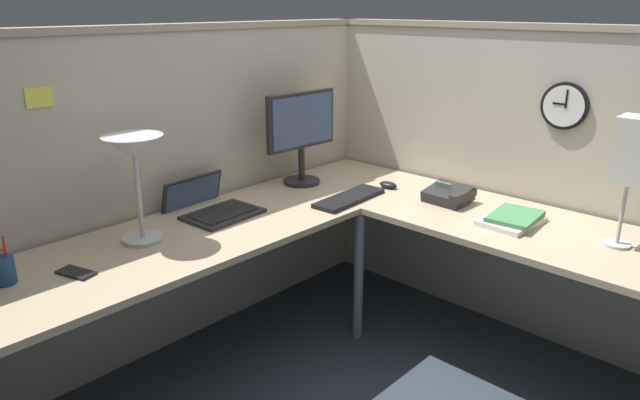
{
  "coord_description": "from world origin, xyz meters",
  "views": [
    {
      "loc": [
        -1.89,
        -1.49,
        1.66
      ],
      "look_at": [
        -0.09,
        0.19,
        0.82
      ],
      "focal_mm": 32.1,
      "sensor_mm": 36.0,
      "label": 1
    }
  ],
  "objects_px": {
    "book_stack": "(513,219)",
    "desk_lamp_paper": "(633,154)",
    "desk_lamp_dome": "(134,156)",
    "monitor": "(301,131)",
    "laptop": "(209,207)",
    "computer_mouse": "(388,185)",
    "office_phone": "(449,195)",
    "cell_phone": "(76,273)",
    "wall_clock": "(565,106)",
    "pen_cup": "(4,270)",
    "keyboard": "(349,198)"
  },
  "relations": [
    {
      "from": "desk_lamp_dome",
      "to": "desk_lamp_paper",
      "type": "height_order",
      "value": "desk_lamp_paper"
    },
    {
      "from": "book_stack",
      "to": "desk_lamp_paper",
      "type": "xyz_separation_m",
      "value": [
        0.06,
        -0.42,
        0.36
      ]
    },
    {
      "from": "office_phone",
      "to": "desk_lamp_paper",
      "type": "bearing_deg",
      "value": -89.68
    },
    {
      "from": "computer_mouse",
      "to": "pen_cup",
      "type": "distance_m",
      "value": 1.84
    },
    {
      "from": "desk_lamp_dome",
      "to": "book_stack",
      "type": "height_order",
      "value": "desk_lamp_dome"
    },
    {
      "from": "computer_mouse",
      "to": "monitor",
      "type": "bearing_deg",
      "value": 122.62
    },
    {
      "from": "pen_cup",
      "to": "wall_clock",
      "type": "bearing_deg",
      "value": -26.51
    },
    {
      "from": "computer_mouse",
      "to": "desk_lamp_dome",
      "type": "bearing_deg",
      "value": 166.23
    },
    {
      "from": "laptop",
      "to": "pen_cup",
      "type": "height_order",
      "value": "pen_cup"
    },
    {
      "from": "computer_mouse",
      "to": "book_stack",
      "type": "height_order",
      "value": "book_stack"
    },
    {
      "from": "computer_mouse",
      "to": "cell_phone",
      "type": "bearing_deg",
      "value": 172.6
    },
    {
      "from": "laptop",
      "to": "keyboard",
      "type": "height_order",
      "value": "laptop"
    },
    {
      "from": "wall_clock",
      "to": "pen_cup",
      "type": "bearing_deg",
      "value": 153.49
    },
    {
      "from": "laptop",
      "to": "desk_lamp_dome",
      "type": "relative_size",
      "value": 0.9
    },
    {
      "from": "computer_mouse",
      "to": "office_phone",
      "type": "distance_m",
      "value": 0.36
    },
    {
      "from": "monitor",
      "to": "wall_clock",
      "type": "xyz_separation_m",
      "value": [
        0.58,
        -1.15,
        0.19
      ]
    },
    {
      "from": "monitor",
      "to": "wall_clock",
      "type": "bearing_deg",
      "value": -63.22
    },
    {
      "from": "keyboard",
      "to": "office_phone",
      "type": "distance_m",
      "value": 0.5
    },
    {
      "from": "office_phone",
      "to": "wall_clock",
      "type": "xyz_separation_m",
      "value": [
        0.31,
        -0.39,
        0.45
      ]
    },
    {
      "from": "laptop",
      "to": "computer_mouse",
      "type": "height_order",
      "value": "laptop"
    },
    {
      "from": "monitor",
      "to": "computer_mouse",
      "type": "xyz_separation_m",
      "value": [
        0.26,
        -0.4,
        -0.28
      ]
    },
    {
      "from": "monitor",
      "to": "desk_lamp_paper",
      "type": "height_order",
      "value": "desk_lamp_paper"
    },
    {
      "from": "wall_clock",
      "to": "laptop",
      "type": "bearing_deg",
      "value": 136.31
    },
    {
      "from": "laptop",
      "to": "cell_phone",
      "type": "bearing_deg",
      "value": -165.57
    },
    {
      "from": "pen_cup",
      "to": "wall_clock",
      "type": "height_order",
      "value": "wall_clock"
    },
    {
      "from": "desk_lamp_dome",
      "to": "book_stack",
      "type": "relative_size",
      "value": 1.49
    },
    {
      "from": "keyboard",
      "to": "desk_lamp_dome",
      "type": "height_order",
      "value": "desk_lamp_dome"
    },
    {
      "from": "pen_cup",
      "to": "cell_phone",
      "type": "relative_size",
      "value": 1.25
    },
    {
      "from": "computer_mouse",
      "to": "desk_lamp_dome",
      "type": "xyz_separation_m",
      "value": [
        -1.28,
        0.31,
        0.35
      ]
    },
    {
      "from": "monitor",
      "to": "desk_lamp_paper",
      "type": "xyz_separation_m",
      "value": [
        0.27,
        -1.54,
        0.09
      ]
    },
    {
      "from": "office_phone",
      "to": "keyboard",
      "type": "bearing_deg",
      "value": 129.03
    },
    {
      "from": "computer_mouse",
      "to": "book_stack",
      "type": "distance_m",
      "value": 0.72
    },
    {
      "from": "keyboard",
      "to": "cell_phone",
      "type": "distance_m",
      "value": 1.33
    },
    {
      "from": "keyboard",
      "to": "desk_lamp_paper",
      "type": "relative_size",
      "value": 0.81
    },
    {
      "from": "computer_mouse",
      "to": "book_stack",
      "type": "bearing_deg",
      "value": -93.26
    },
    {
      "from": "pen_cup",
      "to": "desk_lamp_paper",
      "type": "relative_size",
      "value": 0.34
    },
    {
      "from": "laptop",
      "to": "office_phone",
      "type": "xyz_separation_m",
      "value": [
        0.89,
        -0.76,
        0.01
      ]
    },
    {
      "from": "desk_lamp_paper",
      "to": "computer_mouse",
      "type": "bearing_deg",
      "value": 90.92
    },
    {
      "from": "desk_lamp_paper",
      "to": "office_phone",
      "type": "bearing_deg",
      "value": 90.32
    },
    {
      "from": "monitor",
      "to": "book_stack",
      "type": "bearing_deg",
      "value": -79.2
    },
    {
      "from": "keyboard",
      "to": "pen_cup",
      "type": "relative_size",
      "value": 2.39
    },
    {
      "from": "laptop",
      "to": "keyboard",
      "type": "bearing_deg",
      "value": -33.08
    },
    {
      "from": "cell_phone",
      "to": "wall_clock",
      "type": "relative_size",
      "value": 0.65
    },
    {
      "from": "keyboard",
      "to": "desk_lamp_dome",
      "type": "bearing_deg",
      "value": 159.8
    },
    {
      "from": "laptop",
      "to": "book_stack",
      "type": "bearing_deg",
      "value": -53.29
    },
    {
      "from": "laptop",
      "to": "pen_cup",
      "type": "distance_m",
      "value": 0.94
    },
    {
      "from": "computer_mouse",
      "to": "book_stack",
      "type": "xyz_separation_m",
      "value": [
        -0.04,
        -0.72,
        0.0
      ]
    },
    {
      "from": "laptop",
      "to": "office_phone",
      "type": "height_order",
      "value": "laptop"
    },
    {
      "from": "laptop",
      "to": "computer_mouse",
      "type": "distance_m",
      "value": 0.96
    },
    {
      "from": "pen_cup",
      "to": "cell_phone",
      "type": "bearing_deg",
      "value": -28.24
    }
  ]
}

